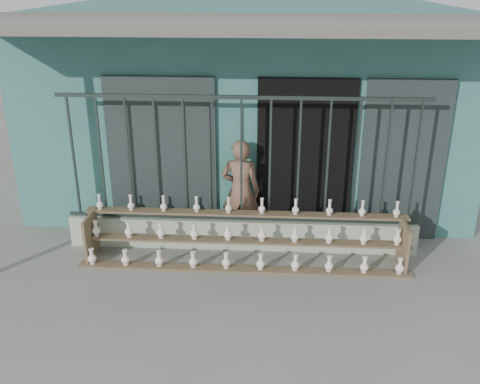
{
  "coord_description": "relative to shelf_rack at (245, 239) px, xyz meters",
  "views": [
    {
      "loc": [
        0.41,
        -5.63,
        3.72
      ],
      "look_at": [
        0.0,
        1.0,
        1.0
      ],
      "focal_mm": 40.0,
      "sensor_mm": 36.0,
      "label": 1
    }
  ],
  "objects": [
    {
      "name": "ground",
      "position": [
        -0.07,
        -0.89,
        -0.36
      ],
      "size": [
        60.0,
        60.0,
        0.0
      ],
      "primitive_type": "plane",
      "color": "slate"
    },
    {
      "name": "parapet_wall",
      "position": [
        -0.07,
        0.41,
        -0.13
      ],
      "size": [
        5.0,
        0.2,
        0.45
      ],
      "primitive_type": "cube",
      "color": "#AEBFA4",
      "rests_on": "ground"
    },
    {
      "name": "security_fence",
      "position": [
        -0.07,
        0.41,
        0.99
      ],
      "size": [
        5.0,
        0.04,
        1.8
      ],
      "color": "#283330",
      "rests_on": "parapet_wall"
    },
    {
      "name": "elderly_woman",
      "position": [
        -0.09,
        0.69,
        0.42
      ],
      "size": [
        0.6,
        0.43,
        1.56
      ],
      "primitive_type": "imported",
      "rotation": [
        0.0,
        0.0,
        3.04
      ],
      "color": "brown",
      "rests_on": "ground"
    },
    {
      "name": "shelf_rack",
      "position": [
        0.0,
        0.0,
        0.0
      ],
      "size": [
        4.5,
        0.68,
        0.85
      ],
      "color": "brown",
      "rests_on": "ground"
    },
    {
      "name": "workshop_building",
      "position": [
        -0.06,
        3.34,
        1.26
      ],
      "size": [
        7.4,
        6.6,
        3.21
      ],
      "color": "#336C64",
      "rests_on": "ground"
    }
  ]
}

